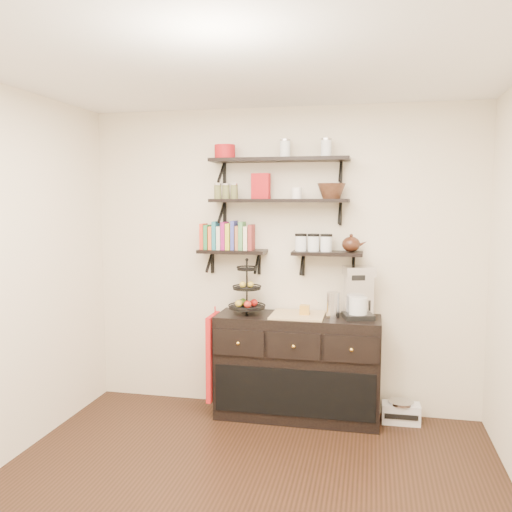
# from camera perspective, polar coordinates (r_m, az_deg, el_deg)

# --- Properties ---
(floor) EXTENTS (3.50, 3.50, 0.00)m
(floor) POSITION_cam_1_polar(r_m,az_deg,el_deg) (3.65, -2.42, -25.28)
(floor) COLOR black
(floor) RESTS_ON ground
(ceiling) EXTENTS (3.50, 3.50, 0.02)m
(ceiling) POSITION_cam_1_polar(r_m,az_deg,el_deg) (3.23, -2.64, 20.43)
(ceiling) COLOR white
(ceiling) RESTS_ON back_wall
(back_wall) EXTENTS (3.50, 0.02, 2.70)m
(back_wall) POSITION_cam_1_polar(r_m,az_deg,el_deg) (4.87, 2.68, -0.46)
(back_wall) COLOR beige
(back_wall) RESTS_ON ground
(shelf_top) EXTENTS (1.20, 0.27, 0.23)m
(shelf_top) POSITION_cam_1_polar(r_m,az_deg,el_deg) (4.72, 2.47, 10.06)
(shelf_top) COLOR black
(shelf_top) RESTS_ON back_wall
(shelf_mid) EXTENTS (1.20, 0.27, 0.23)m
(shelf_mid) POSITION_cam_1_polar(r_m,az_deg,el_deg) (4.71, 2.45, 5.81)
(shelf_mid) COLOR black
(shelf_mid) RESTS_ON back_wall
(shelf_low_left) EXTENTS (0.60, 0.25, 0.23)m
(shelf_low_left) POSITION_cam_1_polar(r_m,az_deg,el_deg) (4.83, -2.46, 0.42)
(shelf_low_left) COLOR black
(shelf_low_left) RESTS_ON back_wall
(shelf_low_right) EXTENTS (0.60, 0.25, 0.23)m
(shelf_low_right) POSITION_cam_1_polar(r_m,az_deg,el_deg) (4.69, 7.52, 0.21)
(shelf_low_right) COLOR black
(shelf_low_right) RESTS_ON back_wall
(cookbooks) EXTENTS (0.43, 0.15, 0.26)m
(cookbooks) POSITION_cam_1_polar(r_m,az_deg,el_deg) (4.83, -3.08, 2.05)
(cookbooks) COLOR red
(cookbooks) RESTS_ON shelf_low_left
(glass_canisters) EXTENTS (0.32, 0.10, 0.13)m
(glass_canisters) POSITION_cam_1_polar(r_m,az_deg,el_deg) (4.69, 6.07, 1.30)
(glass_canisters) COLOR silver
(glass_canisters) RESTS_ON shelf_low_right
(sideboard) EXTENTS (1.40, 0.50, 0.92)m
(sideboard) POSITION_cam_1_polar(r_m,az_deg,el_deg) (4.80, 4.39, -11.54)
(sideboard) COLOR black
(sideboard) RESTS_ON floor
(fruit_stand) EXTENTS (0.32, 0.32, 0.47)m
(fruit_stand) POSITION_cam_1_polar(r_m,az_deg,el_deg) (4.73, -0.93, -4.17)
(fruit_stand) COLOR black
(fruit_stand) RESTS_ON sideboard
(candle) EXTENTS (0.08, 0.08, 0.08)m
(candle) POSITION_cam_1_polar(r_m,az_deg,el_deg) (4.66, 5.15, -5.66)
(candle) COLOR #BA852B
(candle) RESTS_ON sideboard
(coffee_maker) EXTENTS (0.29, 0.29, 0.44)m
(coffee_maker) POSITION_cam_1_polar(r_m,az_deg,el_deg) (4.63, 10.74, -3.87)
(coffee_maker) COLOR black
(coffee_maker) RESTS_ON sideboard
(thermal_carafe) EXTENTS (0.11, 0.11, 0.22)m
(thermal_carafe) POSITION_cam_1_polar(r_m,az_deg,el_deg) (4.61, 8.11, -5.15)
(thermal_carafe) COLOR silver
(thermal_carafe) RESTS_ON sideboard
(apron) EXTENTS (0.04, 0.32, 0.74)m
(apron) POSITION_cam_1_polar(r_m,az_deg,el_deg) (4.83, -4.53, -10.47)
(apron) COLOR #B71315
(apron) RESTS_ON sideboard
(radio) EXTENTS (0.32, 0.22, 0.19)m
(radio) POSITION_cam_1_polar(r_m,az_deg,el_deg) (4.94, 15.00, -15.60)
(radio) COLOR silver
(radio) RESTS_ON floor
(recipe_box) EXTENTS (0.17, 0.08, 0.22)m
(recipe_box) POSITION_cam_1_polar(r_m,az_deg,el_deg) (4.73, 0.51, 7.37)
(recipe_box) COLOR #A21217
(recipe_box) RESTS_ON shelf_mid
(walnut_bowl) EXTENTS (0.24, 0.24, 0.13)m
(walnut_bowl) POSITION_cam_1_polar(r_m,az_deg,el_deg) (4.65, 7.94, 6.78)
(walnut_bowl) COLOR black
(walnut_bowl) RESTS_ON shelf_mid
(ramekins) EXTENTS (0.09, 0.09, 0.10)m
(ramekins) POSITION_cam_1_polar(r_m,az_deg,el_deg) (4.68, 4.31, 6.61)
(ramekins) COLOR white
(ramekins) RESTS_ON shelf_mid
(teapot) EXTENTS (0.23, 0.19, 0.16)m
(teapot) POSITION_cam_1_polar(r_m,az_deg,el_deg) (4.67, 9.98, 1.37)
(teapot) COLOR #361B10
(teapot) RESTS_ON shelf_low_right
(red_pot) EXTENTS (0.18, 0.18, 0.12)m
(red_pot) POSITION_cam_1_polar(r_m,az_deg,el_deg) (4.83, -3.30, 10.90)
(red_pot) COLOR #A21217
(red_pot) RESTS_ON shelf_top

